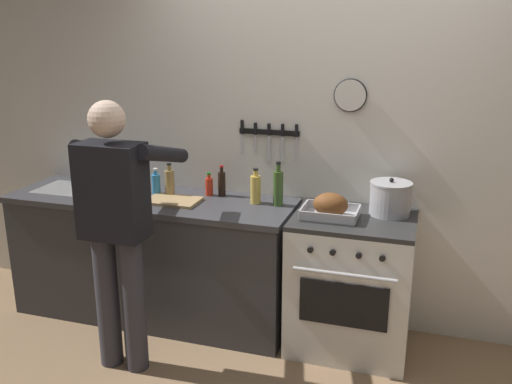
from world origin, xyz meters
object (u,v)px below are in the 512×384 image
Objects in this scene: bottle_hot_sauce at (209,186)px; bottle_cooking_oil at (256,189)px; stock_pot at (390,198)px; bottle_olive_oil at (278,187)px; person_cook at (116,221)px; stove at (351,283)px; cutting_board at (173,201)px; bottle_vinegar at (170,182)px; roasting_pan at (330,207)px; bottle_dish_soap at (156,184)px; bottle_soy_sauce at (222,183)px.

bottle_cooking_oil is at bearing -11.53° from bottle_hot_sauce.
bottle_olive_oil is at bearing -177.14° from stock_pot.
person_cook reaches higher than bottle_hot_sauce.
stove is at bearing -9.89° from bottle_olive_oil.
bottle_vinegar reaches higher than cutting_board.
person_cook is (-1.30, -0.64, 0.50)m from stove.
stock_pot is at bearing 27.34° from roasting_pan.
bottle_vinegar is 0.78m from bottle_olive_oil.
cutting_board is 1.48× the size of bottle_cooking_oil.
person_cook is at bearing -153.98° from stove.
stove is 1.50m from bottle_dish_soap.
person_cook is 1.69m from stock_pot.
bottle_dish_soap reaches higher than roasting_pan.
bottle_dish_soap is (-1.26, 0.11, 0.01)m from roasting_pan.
bottle_vinegar is 1.44× the size of bottle_hot_sauce.
bottle_soy_sauce is 0.90× the size of bottle_cooking_oil.
person_cook reaches higher than cutting_board.
bottle_olive_oil is 0.16m from bottle_cooking_oil.
bottle_dish_soap is at bearing 177.59° from stove.
person_cook is 6.83× the size of bottle_cooking_oil.
roasting_pan is at bearing -16.61° from bottle_soy_sauce.
stove is 1.18m from bottle_hot_sauce.
bottle_soy_sauce is at bearing 13.60° from bottle_hot_sauce.
bottle_olive_oil is at bearing -41.27° from person_cook.
stock_pot is at bearing 32.14° from stove.
bottle_hot_sauce is (-1.05, 0.17, 0.52)m from stove.
bottle_soy_sauce is (-0.81, 0.24, 0.02)m from roasting_pan.
bottle_dish_soap is (-0.72, -0.04, -0.02)m from bottle_cooking_oil.
bottle_olive_oil is (-0.52, 0.09, 0.57)m from stove.
bottle_hot_sauce is 0.55× the size of bottle_olive_oil.
stove is 3.70× the size of bottle_cooking_oil.
bottle_cooking_oil is at bearing -18.97° from bottle_soy_sauce.
bottle_cooking_oil is at bearing 15.41° from cutting_board.
person_cook is 0.71m from bottle_vinegar.
person_cook is at bearing -137.11° from bottle_olive_oil.
bottle_soy_sauce is at bearing 168.76° from stove.
bottle_soy_sauce reaches higher than stove.
bottle_hot_sauce reaches higher than roasting_pan.
bottle_hot_sauce is at bearing 171.50° from bottle_olive_oil.
cutting_board is at bearing -57.32° from bottle_vinegar.
bottle_soy_sauce is at bearing 176.87° from stock_pot.
stock_pot is (1.51, 0.76, 0.05)m from person_cook.
roasting_pan is 1.45× the size of bottle_cooking_oil.
stove is 0.88m from bottle_cooking_oil.
bottle_vinegar is at bearing -160.36° from bottle_soy_sauce.
roasting_pan is 1.08m from cutting_board.
bottle_vinegar reaches higher than bottle_dish_soap.
bottle_vinegar is (-0.08, 0.12, 0.09)m from cutting_board.
bottle_cooking_oil is (-0.16, 0.00, -0.02)m from bottle_olive_oil.
bottle_hot_sauce is at bearing 168.47° from bottle_cooking_oil.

